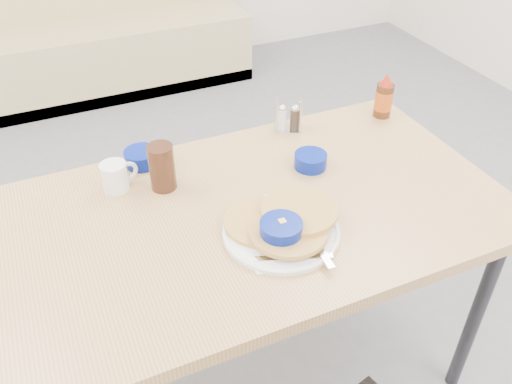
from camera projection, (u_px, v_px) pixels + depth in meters
name	position (u px, v px, depth m)	size (l,w,h in m)	color
booth_bench	(100.00, 36.00, 3.58)	(1.90, 0.56, 1.22)	tan
dining_table	(256.00, 225.00, 1.53)	(1.40, 0.80, 0.76)	tan
pancake_plate	(282.00, 226.00, 1.40)	(0.31, 0.33, 0.05)	white
coffee_mug	(116.00, 176.00, 1.54)	(0.11, 0.08, 0.08)	white
grits_setting	(281.00, 235.00, 1.36)	(0.20, 0.21, 0.07)	white
creamer_bowl	(141.00, 158.00, 1.65)	(0.10, 0.10, 0.05)	navy
butter_bowl	(310.00, 161.00, 1.64)	(0.10, 0.10, 0.04)	navy
amber_tumbler	(162.00, 167.00, 1.53)	(0.07, 0.07, 0.14)	#371C11
condiment_caddy	(288.00, 120.00, 1.81)	(0.11, 0.09, 0.11)	silver
syrup_bottle	(384.00, 98.00, 1.86)	(0.06, 0.06, 0.16)	#47230F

